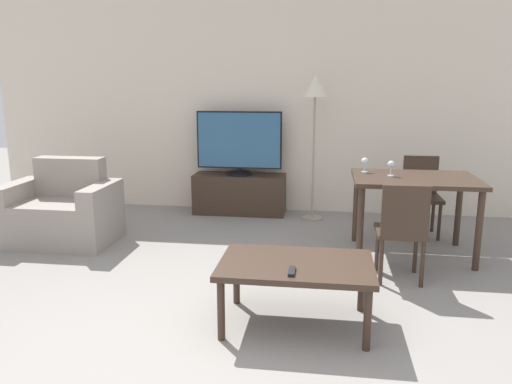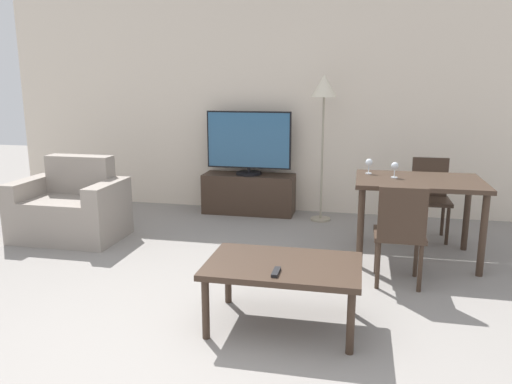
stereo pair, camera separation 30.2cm
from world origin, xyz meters
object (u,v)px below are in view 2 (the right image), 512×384
Objects in this scene: armchair at (71,209)px; dining_table at (418,190)px; dining_chair_far at (430,194)px; tv_stand at (249,194)px; dining_chair_near at (400,230)px; coffee_table at (283,270)px; floor_lamp at (324,96)px; wine_glass_center at (369,163)px; tv at (249,143)px; remote_primary at (276,272)px; wine_glass_left at (395,167)px.

dining_table is (3.51, 0.09, 0.35)m from armchair.
tv_stand is at bearing 164.39° from dining_chair_far.
dining_chair_near is (-0.20, -0.71, -0.19)m from dining_table.
dining_chair_near reaches higher than coffee_table.
floor_lamp is 11.72× the size of wine_glass_center.
tv is 0.93× the size of dining_table.
dining_chair_far is 5.77× the size of wine_glass_center.
coffee_table is 6.84× the size of remote_primary.
armchair is at bearing 145.99° from remote_primary.
armchair is 2.13m from tv_stand.
floor_lamp is (-0.97, 1.14, 0.81)m from dining_table.
tv is 3.21m from remote_primary.
tv is at bearing 164.46° from dining_chair_far.
tv_stand is at bearing 40.75° from armchair.
dining_chair_far is at bearing -15.54° from tv.
remote_primary is at bearing -94.90° from coffee_table.
wine_glass_left is (-0.02, 0.73, 0.39)m from dining_chair_near.
armchair is 0.63× the size of floor_lamp.
armchair reaches higher than tv_stand.
floor_lamp reaches higher than tv_stand.
tv reaches higher than remote_primary.
wine_glass_left reaches higher than armchair.
dining_table is at bearing 74.50° from dining_chair_near.
coffee_table is 1.90m from wine_glass_center.
floor_lamp is (2.53, 1.23, 1.16)m from armchair.
coffee_table is (2.50, -1.48, 0.09)m from armchair.
tv_stand is 1.08× the size of tv.
dining_chair_far reaches higher than remote_primary.
dining_chair_far is (2.09, -0.58, 0.22)m from tv_stand.
dining_chair_far is 5.77× the size of wine_glass_left.
wine_glass_left reaches higher than dining_table.
tv reaches higher than wine_glass_center.
dining_chair_near is (0.81, 0.86, 0.07)m from coffee_table.
tv is at bearing 142.28° from wine_glass_center.
dining_chair_far is (0.20, 0.71, -0.19)m from dining_table.
dining_chair_far is 5.61× the size of remote_primary.
wine_glass_left is (0.75, -1.13, -0.60)m from floor_lamp.
tv is at bearing -90.00° from tv_stand.
coffee_table is 1.83m from wine_glass_left.
coffee_table is 1.22× the size of dining_chair_far.
armchair is 3.37m from dining_chair_near.
floor_lamp reaches higher than remote_primary.
wine_glass_left and wine_glass_center have the same top height.
tv is at bearing 170.54° from floor_lamp.
armchair is 3.04m from floor_lamp.
tv_stand is at bearing 130.09° from dining_chair_near.
remote_primary is (0.87, -3.06, -0.43)m from tv.
floor_lamp is at bearing 112.69° from dining_chair_near.
dining_chair_far is (0.40, 1.43, 0.00)m from dining_chair_near.
dining_table reaches higher than remote_primary.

